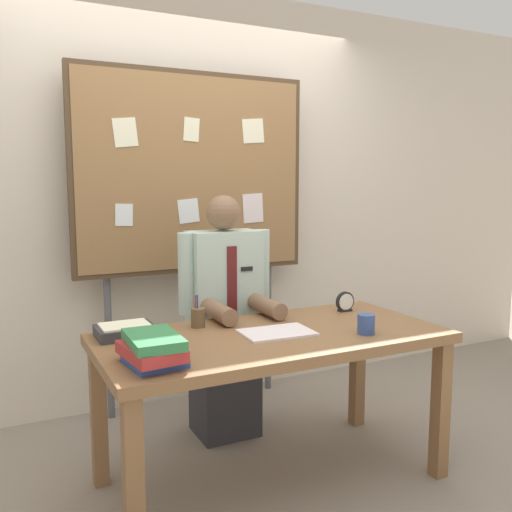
{
  "coord_description": "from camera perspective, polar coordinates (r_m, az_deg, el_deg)",
  "views": [
    {
      "loc": [
        -1.21,
        -2.25,
        1.45
      ],
      "look_at": [
        0.0,
        0.17,
        1.09
      ],
      "focal_mm": 38.71,
      "sensor_mm": 36.0,
      "label": 1
    }
  ],
  "objects": [
    {
      "name": "paper_tray",
      "position": [
        2.66,
        -13.39,
        -7.51
      ],
      "size": [
        0.26,
        0.2,
        0.06
      ],
      "color": "#333338",
      "rests_on": "desk"
    },
    {
      "name": "back_wall",
      "position": [
        3.71,
        -7.53,
        5.92
      ],
      "size": [
        6.4,
        0.08,
        2.7
      ],
      "primitive_type": "cube",
      "color": "beige",
      "rests_on": "ground_plane"
    },
    {
      "name": "bulletin_board",
      "position": [
        3.52,
        -6.48,
        8.13
      ],
      "size": [
        1.51,
        0.09,
        2.14
      ],
      "color": "#4C3823",
      "rests_on": "ground_plane"
    },
    {
      "name": "desk_clock",
      "position": [
        3.11,
        9.19,
        -4.76
      ],
      "size": [
        0.11,
        0.04,
        0.11
      ],
      "color": "black",
      "rests_on": "desk"
    },
    {
      "name": "coffee_mug",
      "position": [
        2.68,
        11.3,
        -6.91
      ],
      "size": [
        0.08,
        0.08,
        0.09
      ],
      "primitive_type": "cylinder",
      "color": "#334C8C",
      "rests_on": "desk"
    },
    {
      "name": "pen_holder",
      "position": [
        2.76,
        -6.02,
        -6.33
      ],
      "size": [
        0.07,
        0.07,
        0.16
      ],
      "color": "brown",
      "rests_on": "desk"
    },
    {
      "name": "desk",
      "position": [
        2.68,
        1.69,
        -9.81
      ],
      "size": [
        1.64,
        0.79,
        0.74
      ],
      "color": "brown",
      "rests_on": "ground_plane"
    },
    {
      "name": "open_notebook",
      "position": [
        2.64,
        2.19,
        -7.91
      ],
      "size": [
        0.35,
        0.25,
        0.01
      ],
      "primitive_type": "cube",
      "rotation": [
        0.0,
        0.0,
        -0.06
      ],
      "color": "silver",
      "rests_on": "desk"
    },
    {
      "name": "person",
      "position": [
        3.17,
        -3.22,
        -7.22
      ],
      "size": [
        0.55,
        0.56,
        1.39
      ],
      "color": "#2D2D33",
      "rests_on": "ground_plane"
    },
    {
      "name": "book_stack",
      "position": [
        2.23,
        -10.61,
        -9.45
      ],
      "size": [
        0.24,
        0.31,
        0.12
      ],
      "color": "#2D4C99",
      "rests_on": "desk"
    },
    {
      "name": "ground_plane",
      "position": [
        2.94,
        1.64,
        -22.07
      ],
      "size": [
        12.0,
        12.0,
        0.0
      ],
      "primitive_type": "plane",
      "color": "gray"
    }
  ]
}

